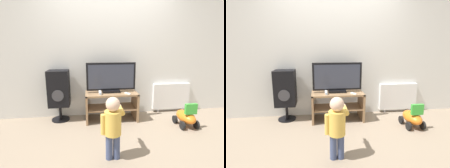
# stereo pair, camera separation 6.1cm
# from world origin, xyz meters

# --- Properties ---
(ground_plane) EXTENTS (16.00, 16.00, 0.00)m
(ground_plane) POSITION_xyz_m (0.00, 0.00, 0.00)
(ground_plane) COLOR gray
(wall_back) EXTENTS (10.00, 0.06, 2.60)m
(wall_back) POSITION_xyz_m (0.00, 0.55, 1.30)
(wall_back) COLOR silver
(wall_back) RESTS_ON ground_plane
(tv_stand) EXTENTS (0.95, 0.47, 0.53)m
(tv_stand) POSITION_xyz_m (0.00, 0.24, 0.34)
(tv_stand) COLOR #93704C
(tv_stand) RESTS_ON ground_plane
(television) EXTENTS (0.90, 0.20, 0.55)m
(television) POSITION_xyz_m (0.00, 0.26, 0.80)
(television) COLOR black
(television) RESTS_ON tv_stand
(game_console) EXTENTS (0.04, 0.19, 0.05)m
(game_console) POSITION_xyz_m (-0.21, 0.16, 0.55)
(game_console) COLOR white
(game_console) RESTS_ON tv_stand
(remote_primary) EXTENTS (0.10, 0.13, 0.03)m
(remote_primary) POSITION_xyz_m (0.27, 0.08, 0.54)
(remote_primary) COLOR white
(remote_primary) RESTS_ON tv_stand
(child) EXTENTS (0.30, 0.45, 0.79)m
(child) POSITION_xyz_m (-0.14, -0.95, 0.47)
(child) COLOR #3F4C72
(child) RESTS_ON ground_plane
(speaker_tower) EXTENTS (0.37, 0.34, 0.94)m
(speaker_tower) POSITION_xyz_m (-0.95, 0.34, 0.60)
(speaker_tower) COLOR black
(speaker_tower) RESTS_ON ground_plane
(ride_on_toy) EXTENTS (0.29, 0.47, 0.44)m
(ride_on_toy) POSITION_xyz_m (1.24, -0.23, 0.17)
(ride_on_toy) COLOR orange
(ride_on_toy) RESTS_ON ground_plane
(radiator) EXTENTS (0.79, 0.08, 0.61)m
(radiator) POSITION_xyz_m (1.31, 0.48, 0.33)
(radiator) COLOR white
(radiator) RESTS_ON ground_plane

